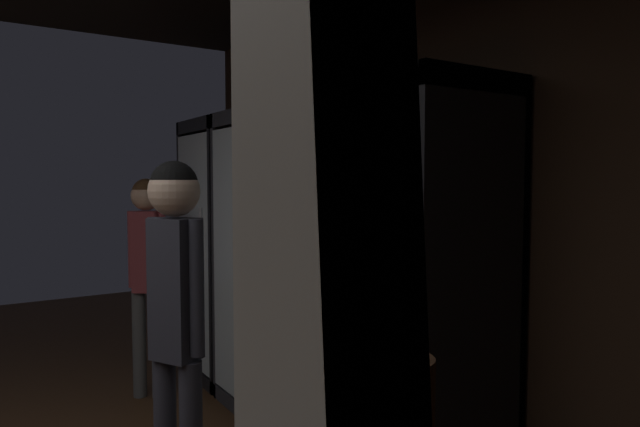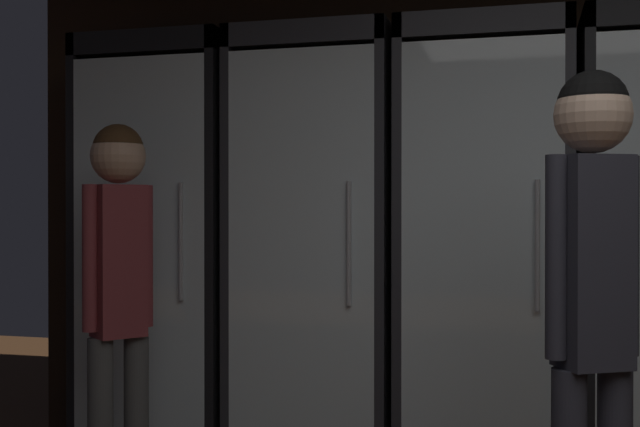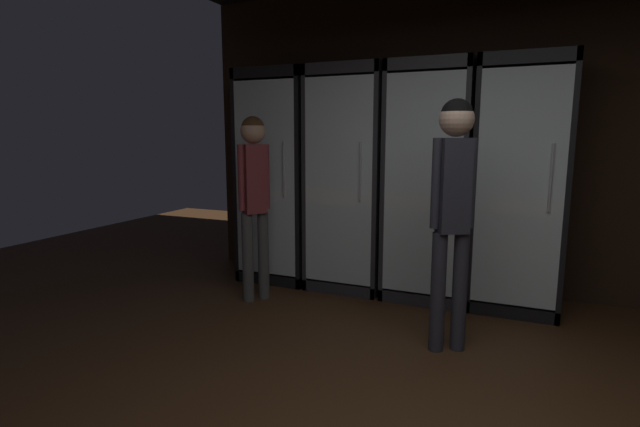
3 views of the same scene
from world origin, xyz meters
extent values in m
cube|color=black|center=(0.00, 3.03, 1.40)|extent=(6.00, 0.06, 2.80)
cube|color=black|center=(-2.12, 2.96, 1.02)|extent=(0.70, 0.04, 2.04)
cube|color=black|center=(-2.45, 2.66, 1.02)|extent=(0.04, 0.64, 2.04)
cube|color=black|center=(-1.79, 2.66, 1.02)|extent=(0.04, 0.64, 2.04)
cube|color=black|center=(-2.12, 2.66, 1.99)|extent=(0.70, 0.64, 0.10)
cube|color=white|center=(-2.12, 2.93, 1.02)|extent=(0.62, 0.02, 1.80)
cube|color=silver|center=(-2.12, 2.35, 1.02)|extent=(0.62, 0.02, 1.80)
cylinder|color=#B2B2B7|center=(-1.91, 2.32, 1.12)|extent=(0.02, 0.02, 0.50)
cylinder|color=#9EAD99|center=(-2.27, 2.63, 0.36)|extent=(0.03, 0.03, 0.09)
cylinder|color=#B2332D|center=(-2.27, 2.63, 0.23)|extent=(0.08, 0.08, 0.06)
cylinder|color=brown|center=(-1.96, 2.63, 0.37)|extent=(0.02, 0.02, 0.10)
cube|color=silver|center=(-2.12, 2.66, 0.72)|extent=(0.60, 0.56, 0.02)
cylinder|color=#194723|center=(-2.34, 2.68, 0.83)|extent=(0.07, 0.07, 0.22)
cylinder|color=#194723|center=(-2.34, 2.68, 0.97)|extent=(0.02, 0.02, 0.06)
cylinder|color=white|center=(-2.34, 2.68, 0.84)|extent=(0.07, 0.07, 0.08)
cylinder|color=brown|center=(-2.20, 2.65, 0.82)|extent=(0.06, 0.06, 0.18)
cylinder|color=brown|center=(-2.20, 2.65, 0.95)|extent=(0.02, 0.02, 0.09)
cylinder|color=#2D2D33|center=(-2.20, 2.65, 0.79)|extent=(0.07, 0.07, 0.05)
cylinder|color=#194723|center=(-2.04, 2.66, 0.84)|extent=(0.08, 0.08, 0.23)
cylinder|color=#194723|center=(-2.04, 2.66, 1.00)|extent=(0.02, 0.02, 0.08)
cylinder|color=beige|center=(-2.04, 2.66, 0.81)|extent=(0.08, 0.08, 0.09)
cylinder|color=brown|center=(-1.90, 2.67, 0.84)|extent=(0.08, 0.08, 0.22)
cylinder|color=brown|center=(-1.90, 2.67, 0.99)|extent=(0.03, 0.03, 0.08)
cylinder|color=white|center=(-1.90, 2.67, 0.80)|extent=(0.08, 0.08, 0.06)
cube|color=silver|center=(-2.12, 2.66, 1.32)|extent=(0.60, 0.56, 0.02)
cylinder|color=#336B38|center=(-2.33, 2.66, 1.43)|extent=(0.08, 0.08, 0.22)
cylinder|color=#336B38|center=(-2.33, 2.66, 1.58)|extent=(0.02, 0.02, 0.07)
cylinder|color=#2D2D33|center=(-2.33, 2.66, 1.41)|extent=(0.08, 0.08, 0.06)
cylinder|color=gray|center=(-2.12, 2.61, 1.42)|extent=(0.08, 0.08, 0.18)
cylinder|color=gray|center=(-2.12, 2.61, 1.54)|extent=(0.03, 0.03, 0.07)
cylinder|color=tan|center=(-2.12, 2.61, 1.42)|extent=(0.08, 0.08, 0.05)
cylinder|color=gray|center=(-1.93, 2.61, 1.44)|extent=(0.07, 0.07, 0.22)
cylinder|color=gray|center=(-1.93, 2.61, 1.60)|extent=(0.03, 0.03, 0.10)
cylinder|color=tan|center=(-1.93, 2.61, 1.43)|extent=(0.08, 0.08, 0.07)
cube|color=#2B2B30|center=(-1.39, 2.96, 1.02)|extent=(0.70, 0.04, 2.04)
cube|color=#2B2B30|center=(-1.72, 2.66, 1.02)|extent=(0.04, 0.64, 2.04)
cube|color=#2B2B30|center=(-1.06, 2.66, 1.02)|extent=(0.04, 0.64, 2.04)
cube|color=#2B2B30|center=(-1.39, 2.66, 1.99)|extent=(0.70, 0.64, 0.10)
cube|color=white|center=(-1.39, 2.93, 1.02)|extent=(0.62, 0.02, 1.80)
cube|color=silver|center=(-1.39, 2.35, 1.02)|extent=(0.62, 0.02, 1.80)
cylinder|color=#B2B2B7|center=(-1.18, 2.32, 1.12)|extent=(0.02, 0.02, 0.50)
cylinder|color=#9EAD99|center=(-1.59, 2.63, 0.38)|extent=(0.03, 0.03, 0.08)
cylinder|color=brown|center=(-1.40, 2.67, 0.36)|extent=(0.02, 0.02, 0.09)
cylinder|color=black|center=(-1.19, 2.67, 0.39)|extent=(0.02, 0.02, 0.10)
cube|color=silver|center=(-1.39, 2.66, 0.72)|extent=(0.60, 0.56, 0.02)
cylinder|color=black|center=(-1.54, 2.63, 0.82)|extent=(0.07, 0.07, 0.19)
cylinder|color=black|center=(-1.54, 2.63, 0.96)|extent=(0.03, 0.03, 0.08)
cylinder|color=beige|center=(-1.54, 2.63, 0.83)|extent=(0.08, 0.08, 0.05)
cylinder|color=gray|center=(-1.23, 2.66, 0.82)|extent=(0.08, 0.08, 0.19)
cylinder|color=gray|center=(-1.23, 2.66, 0.96)|extent=(0.03, 0.03, 0.07)
cylinder|color=white|center=(-1.23, 2.66, 0.81)|extent=(0.08, 0.08, 0.06)
cube|color=silver|center=(-1.39, 2.66, 1.32)|extent=(0.60, 0.56, 0.02)
cylinder|color=#194723|center=(-1.61, 2.69, 1.42)|extent=(0.07, 0.07, 0.20)
cylinder|color=#194723|center=(-1.61, 2.69, 1.56)|extent=(0.03, 0.03, 0.08)
cylinder|color=#B2332D|center=(-1.61, 2.69, 1.41)|extent=(0.08, 0.08, 0.05)
cylinder|color=#336B38|center=(-1.47, 2.65, 1.43)|extent=(0.06, 0.06, 0.22)
cylinder|color=#336B38|center=(-1.47, 2.65, 1.58)|extent=(0.02, 0.02, 0.07)
cylinder|color=#2D2D33|center=(-1.47, 2.65, 1.44)|extent=(0.07, 0.07, 0.08)
cylinder|color=brown|center=(-1.31, 2.63, 1.41)|extent=(0.06, 0.06, 0.18)
cylinder|color=brown|center=(-1.31, 2.63, 1.54)|extent=(0.02, 0.02, 0.08)
cylinder|color=beige|center=(-1.31, 2.63, 1.41)|extent=(0.06, 0.06, 0.05)
cylinder|color=black|center=(-1.17, 2.65, 1.42)|extent=(0.06, 0.06, 0.20)
cylinder|color=black|center=(-1.17, 2.65, 1.57)|extent=(0.02, 0.02, 0.10)
cylinder|color=tan|center=(-1.17, 2.65, 1.43)|extent=(0.07, 0.07, 0.05)
cube|color=#2B2B30|center=(-0.66, 2.96, 1.02)|extent=(0.70, 0.04, 2.04)
cube|color=#2B2B30|center=(-0.99, 2.66, 1.02)|extent=(0.04, 0.64, 2.04)
cube|color=#2B2B30|center=(-0.33, 2.66, 1.02)|extent=(0.04, 0.64, 2.04)
cube|color=#2B2B30|center=(-0.66, 2.66, 1.99)|extent=(0.70, 0.64, 0.10)
cube|color=white|center=(-0.66, 2.93, 1.02)|extent=(0.62, 0.02, 1.80)
cube|color=silver|center=(-0.66, 2.35, 1.02)|extent=(0.62, 0.02, 1.80)
cylinder|color=#B2B2B7|center=(-0.45, 2.32, 1.12)|extent=(0.02, 0.02, 0.50)
cylinder|color=#336B38|center=(-0.88, 2.61, 0.36)|extent=(0.03, 0.03, 0.08)
cylinder|color=#336B38|center=(-0.73, 2.61, 0.38)|extent=(0.03, 0.03, 0.09)
cylinder|color=gray|center=(-0.58, 2.65, 0.39)|extent=(0.02, 0.02, 0.06)
cylinder|color=#194723|center=(-0.44, 2.63, 0.38)|extent=(0.03, 0.03, 0.10)
cube|color=silver|center=(-0.66, 2.66, 0.72)|extent=(0.60, 0.56, 0.02)
cylinder|color=brown|center=(-0.88, 2.66, 0.85)|extent=(0.06, 0.06, 0.24)
cylinder|color=brown|center=(-0.88, 2.66, 1.01)|extent=(0.02, 0.02, 0.09)
cylinder|color=#2D2D33|center=(-0.88, 2.66, 0.81)|extent=(0.06, 0.06, 0.08)
cylinder|color=#336B38|center=(-0.74, 2.70, 0.83)|extent=(0.07, 0.07, 0.20)
cylinder|color=#336B38|center=(-0.74, 2.70, 0.97)|extent=(0.03, 0.03, 0.08)
cylinder|color=tan|center=(-0.74, 2.70, 0.80)|extent=(0.07, 0.07, 0.07)
cylinder|color=brown|center=(-0.58, 2.64, 0.84)|extent=(0.06, 0.06, 0.22)
cylinder|color=brown|center=(-0.58, 2.64, 0.98)|extent=(0.02, 0.02, 0.07)
cylinder|color=white|center=(-0.58, 2.64, 0.82)|extent=(0.07, 0.07, 0.08)
cylinder|color=black|center=(-0.43, 2.64, 0.83)|extent=(0.08, 0.08, 0.20)
cylinder|color=black|center=(-0.43, 2.64, 0.96)|extent=(0.03, 0.03, 0.08)
cylinder|color=#B2332D|center=(-0.43, 2.64, 0.80)|extent=(0.08, 0.08, 0.05)
cube|color=silver|center=(-0.66, 2.66, 1.32)|extent=(0.60, 0.56, 0.02)
cylinder|color=#9EAD99|center=(-0.89, 2.69, 1.42)|extent=(0.07, 0.07, 0.20)
cylinder|color=#9EAD99|center=(-0.89, 2.69, 1.56)|extent=(0.02, 0.02, 0.08)
cylinder|color=tan|center=(-0.89, 2.69, 1.42)|extent=(0.07, 0.07, 0.07)
cylinder|color=brown|center=(-0.73, 2.63, 1.43)|extent=(0.07, 0.07, 0.21)
cylinder|color=brown|center=(-0.73, 2.63, 1.58)|extent=(0.02, 0.02, 0.09)
cylinder|color=#B2332D|center=(-0.73, 2.63, 1.40)|extent=(0.07, 0.07, 0.08)
cylinder|color=gray|center=(-0.58, 2.62, 1.44)|extent=(0.07, 0.07, 0.23)
cylinder|color=gray|center=(-0.58, 2.62, 1.58)|extent=(0.02, 0.02, 0.06)
cylinder|color=#B2332D|center=(-0.58, 2.62, 1.42)|extent=(0.07, 0.07, 0.07)
cylinder|color=#9EAD99|center=(-0.43, 2.62, 1.44)|extent=(0.06, 0.06, 0.23)
cylinder|color=#9EAD99|center=(-0.43, 2.62, 1.58)|extent=(0.02, 0.02, 0.07)
cylinder|color=#2D2D33|center=(-0.43, 2.62, 1.41)|extent=(0.07, 0.07, 0.07)
cube|color=black|center=(-0.26, 2.66, 1.02)|extent=(0.04, 0.64, 2.04)
cylinder|color=#336B38|center=(-0.15, 2.62, 0.38)|extent=(0.02, 0.02, 0.07)
cylinder|color=brown|center=(-0.12, 2.66, 0.82)|extent=(0.08, 0.08, 0.18)
cylinder|color=brown|center=(-0.12, 2.66, 0.95)|extent=(0.02, 0.02, 0.09)
cylinder|color=beige|center=(-0.12, 2.66, 0.80)|extent=(0.08, 0.08, 0.05)
cylinder|color=black|center=(-0.07, 2.67, 1.44)|extent=(0.06, 0.06, 0.23)
cylinder|color=black|center=(-0.07, 2.67, 1.58)|extent=(0.02, 0.02, 0.06)
cylinder|color=white|center=(-0.07, 2.67, 1.44)|extent=(0.07, 0.07, 0.06)
cube|color=#2D2D38|center=(-0.31, 1.60, 1.11)|extent=(0.24, 0.22, 0.61)
cylinder|color=#2D2D38|center=(-0.41, 1.54, 1.13)|extent=(0.06, 0.06, 0.58)
cylinder|color=#2D2D38|center=(-0.20, 1.65, 1.13)|extent=(0.06, 0.06, 0.58)
sphere|color=beige|center=(-0.31, 1.60, 1.53)|extent=(0.22, 0.22, 0.22)
sphere|color=black|center=(-0.31, 1.60, 1.56)|extent=(0.20, 0.20, 0.20)
cube|color=brown|center=(-2.00, 1.95, 1.06)|extent=(0.23, 0.23, 0.58)
cylinder|color=brown|center=(-2.07, 1.86, 1.08)|extent=(0.06, 0.06, 0.55)
cylinder|color=brown|center=(-1.93, 2.04, 1.08)|extent=(0.06, 0.06, 0.55)
sphere|color=tan|center=(-2.00, 1.95, 1.47)|extent=(0.21, 0.21, 0.21)
sphere|color=#472D19|center=(-2.00, 1.95, 1.49)|extent=(0.19, 0.19, 0.19)
camera|label=1|loc=(2.01, 0.83, 1.58)|focal=31.29mm
camera|label=2|loc=(-0.49, -0.79, 1.27)|focal=44.54mm
camera|label=3|loc=(0.12, -1.55, 1.44)|focal=26.93mm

